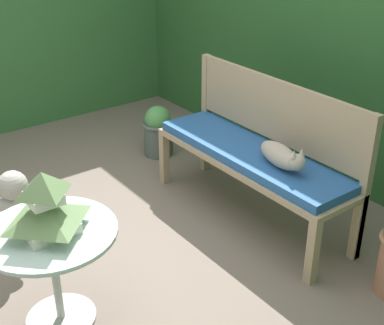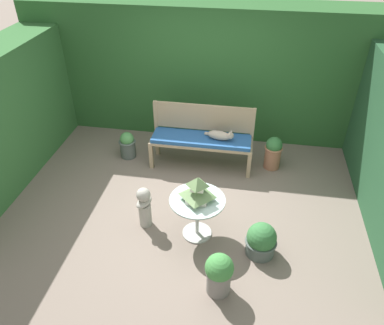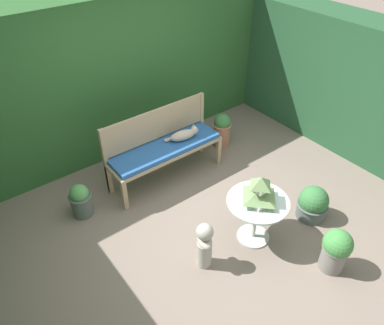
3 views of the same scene
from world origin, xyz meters
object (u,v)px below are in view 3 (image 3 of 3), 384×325
Objects in this scene: cat at (184,135)px; patio_table at (257,209)px; potted_plant_table_far at (336,249)px; potted_plant_table_near at (313,204)px; potted_plant_path_edge at (81,200)px; garden_bust at (204,244)px; pagoda_birdhouse at (260,191)px; potted_plant_patio_mid at (222,129)px; garden_bench at (166,151)px.

cat is 1.56m from patio_table.
potted_plant_table_far is 0.79m from potted_plant_table_near.
patio_table is 1.52× the size of potted_plant_path_edge.
garden_bust is (-0.84, -1.49, -0.29)m from cat.
pagoda_birdhouse is 0.76× the size of potted_plant_path_edge.
potted_plant_patio_mid is 1.23× the size of potted_plant_table_near.
pagoda_birdhouse reaches higher than garden_bust.
pagoda_birdhouse is 1.00m from potted_plant_table_near.
garden_bust is 1.35× the size of potted_plant_table_near.
garden_bust reaches higher than garden_bench.
pagoda_birdhouse reaches higher than garden_bench.
garden_bench is 3.62× the size of potted_plant_table_near.
cat is 0.78× the size of garden_bust.
garden_bench reaches higher than potted_plant_table_near.
potted_plant_path_edge is at bearing -172.88° from cat.
patio_table is at bearing -84.94° from cat.
patio_table reaches higher than garden_bench.
potted_plant_table_near is at bearing -94.65° from potted_plant_patio_mid.
garden_bench is 1.60m from pagoda_birdhouse.
cat is 1.05× the size of potted_plant_table_near.
pagoda_birdhouse is 0.63× the size of potted_plant_patio_mid.
patio_table is 1.16× the size of garden_bust.
pagoda_birdhouse is at bearing 166.79° from potted_plant_table_near.
garden_bench reaches higher than potted_plant_path_edge.
cat reaches higher than garden_bust.
garden_bust reaches higher than potted_plant_patio_mid.
potted_plant_patio_mid is 2.43m from potted_plant_path_edge.
potted_plant_table_near is (1.54, -0.25, -0.12)m from garden_bust.
potted_plant_table_far is 3.05m from potted_plant_path_edge.
potted_plant_table_far is at bearing -103.48° from potted_plant_patio_mid.
potted_plant_table_far is at bearing -106.72° from garden_bust.
garden_bust is 1.41m from potted_plant_table_far.
patio_table reaches higher than potted_plant_table_far.
pagoda_birdhouse is (0.00, 0.00, 0.27)m from patio_table.
patio_table is 1.97m from potted_plant_patio_mid.
potted_plant_patio_mid is at bearing 85.35° from potted_plant_table_near.
pagoda_birdhouse is 2.02m from potted_plant_patio_mid.
cat is at bearing 85.47° from pagoda_birdhouse.
garden_bench is 2.32× the size of patio_table.
patio_table is 1.56× the size of potted_plant_table_near.
pagoda_birdhouse reaches higher than potted_plant_table_far.
potted_plant_patio_mid is (0.98, 1.70, -0.18)m from patio_table.
pagoda_birdhouse reaches higher than cat.
patio_table is at bearing 114.08° from potted_plant_table_far.
potted_plant_path_edge is at bearing -177.91° from potted_plant_patio_mid.
potted_plant_table_far is at bearing -65.92° from patio_table.
potted_plant_table_far is at bearing -77.05° from garden_bench.
pagoda_birdhouse is at bearing -119.93° from potted_plant_patio_mid.
garden_bust reaches higher than potted_plant_table_near.
potted_plant_path_edge is at bearing 47.92° from garden_bust.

